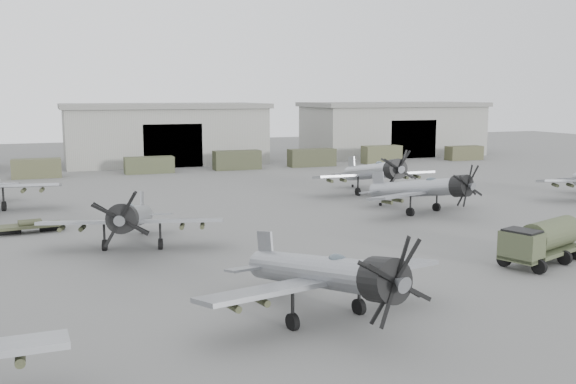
{
  "coord_description": "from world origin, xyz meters",
  "views": [
    {
      "loc": [
        -16.0,
        -32.75,
        10.02
      ],
      "look_at": [
        1.24,
        13.37,
        2.5
      ],
      "focal_mm": 40.0,
      "sensor_mm": 36.0,
      "label": 1
    }
  ],
  "objects_px": {
    "aircraft_near_1": "(329,274)",
    "aircraft_mid_1": "(131,218)",
    "aircraft_far_1": "(376,172)",
    "fuel_tanker": "(543,239)",
    "aircraft_mid_2": "(426,189)"
  },
  "relations": [
    {
      "from": "aircraft_far_1",
      "to": "fuel_tanker",
      "type": "xyz_separation_m",
      "value": [
        -3.38,
        -27.1,
        -0.87
      ]
    },
    {
      "from": "aircraft_near_1",
      "to": "fuel_tanker",
      "type": "distance_m",
      "value": 16.77
    },
    {
      "from": "aircraft_mid_2",
      "to": "fuel_tanker",
      "type": "relative_size",
      "value": 1.68
    },
    {
      "from": "aircraft_near_1",
      "to": "aircraft_mid_1",
      "type": "relative_size",
      "value": 1.03
    },
    {
      "from": "aircraft_far_1",
      "to": "fuel_tanker",
      "type": "bearing_deg",
      "value": -96.21
    },
    {
      "from": "aircraft_mid_1",
      "to": "aircraft_far_1",
      "type": "bearing_deg",
      "value": 45.37
    },
    {
      "from": "aircraft_mid_1",
      "to": "fuel_tanker",
      "type": "bearing_deg",
      "value": -12.84
    },
    {
      "from": "aircraft_mid_2",
      "to": "aircraft_far_1",
      "type": "relative_size",
      "value": 0.92
    },
    {
      "from": "aircraft_far_1",
      "to": "fuel_tanker",
      "type": "height_order",
      "value": "aircraft_far_1"
    },
    {
      "from": "aircraft_near_1",
      "to": "aircraft_mid_2",
      "type": "relative_size",
      "value": 1.04
    },
    {
      "from": "aircraft_near_1",
      "to": "aircraft_mid_1",
      "type": "xyz_separation_m",
      "value": [
        -6.49,
        16.65,
        -0.05
      ]
    },
    {
      "from": "aircraft_near_1",
      "to": "fuel_tanker",
      "type": "height_order",
      "value": "aircraft_near_1"
    },
    {
      "from": "aircraft_near_1",
      "to": "aircraft_mid_2",
      "type": "distance_m",
      "value": 27.97
    },
    {
      "from": "aircraft_near_1",
      "to": "aircraft_far_1",
      "type": "relative_size",
      "value": 0.95
    },
    {
      "from": "aircraft_mid_1",
      "to": "aircraft_far_1",
      "type": "height_order",
      "value": "aircraft_far_1"
    }
  ]
}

